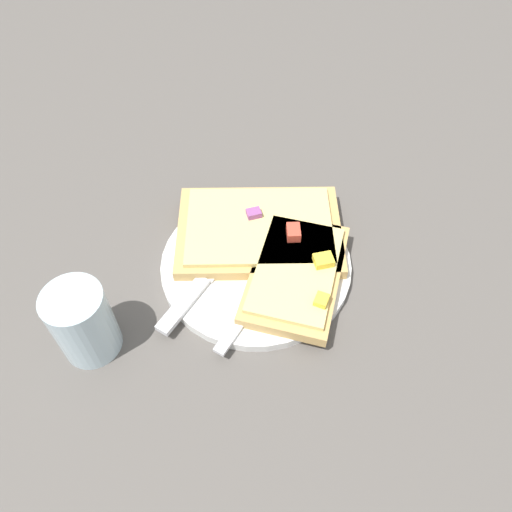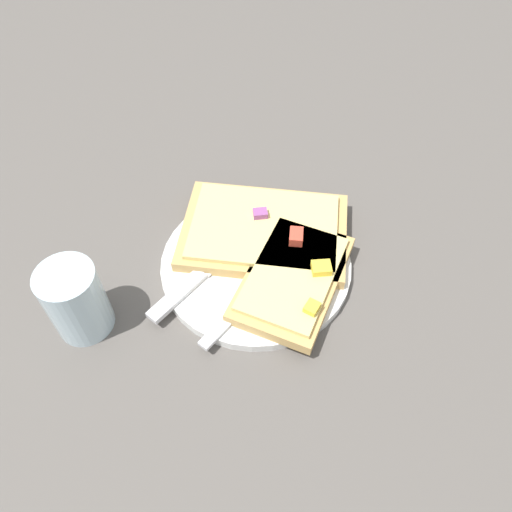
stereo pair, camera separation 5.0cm
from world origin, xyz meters
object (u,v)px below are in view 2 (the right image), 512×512
Objects in this scene: fork at (268,278)px; plate at (256,264)px; pizza_slice_main at (264,230)px; pizza_slice_corner at (295,275)px; knife at (207,268)px; drinking_glass at (76,301)px.

plate is at bearing 66.42° from fork.
plate is at bearing -96.71° from pizza_slice_main.
fork is at bearing -79.19° from pizza_slice_main.
pizza_slice_corner is at bearing -85.61° from plate.
pizza_slice_corner reaches higher than knife.
drinking_glass is at bearing 155.84° from knife.
drinking_glass is at bearing 148.12° from plate.
pizza_slice_corner is at bearing -42.06° from drinking_glass.
drinking_glass is (-0.17, 0.16, 0.02)m from pizza_slice_corner.
plate is at bearing -38.43° from knife.
drinking_glass is (-0.13, 0.07, 0.03)m from knife.
knife is 0.08m from pizza_slice_main.
pizza_slice_main is at bearing 41.99° from fork.
fork is 0.07m from pizza_slice_main.
pizza_slice_corner is (-0.03, -0.07, 0.00)m from pizza_slice_main.
fork is 1.14× the size of pizza_slice_corner.
pizza_slice_corner is at bearing -58.88° from knife.
knife is 2.39× the size of drinking_glass.
fork is at bearing -67.92° from pizza_slice_corner.
pizza_slice_main is 0.23m from drinking_glass.
pizza_slice_corner reaches higher than plate.
knife reaches higher than fork.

